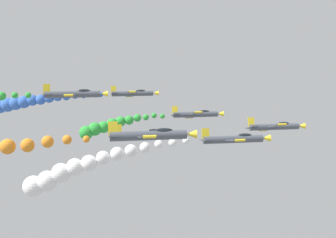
% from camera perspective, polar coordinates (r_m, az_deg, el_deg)
% --- Properties ---
extents(airplane_lead, '(9.25, 10.35, 3.37)m').
position_cam_1_polar(airplane_lead, '(82.43, 13.17, -0.93)').
color(airplane_lead, '#474C56').
extents(airplane_left_inner, '(9.30, 10.35, 3.29)m').
position_cam_1_polar(airplane_left_inner, '(90.90, 3.55, 0.59)').
color(airplane_left_inner, '#474C56').
extents(smoke_trail_left_inner, '(3.56, 16.59, 4.55)m').
position_cam_1_polar(smoke_trail_left_inner, '(88.00, -7.66, -0.92)').
color(smoke_trail_left_inner, green).
extents(airplane_right_inner, '(9.43, 10.35, 3.00)m').
position_cam_1_polar(airplane_right_inner, '(67.89, 8.24, -2.50)').
color(airplane_right_inner, '#474C56').
extents(smoke_trail_right_inner, '(4.08, 23.96, 8.36)m').
position_cam_1_polar(smoke_trail_right_inner, '(67.16, -11.93, -6.36)').
color(smoke_trail_right_inner, white).
extents(airplane_left_outer, '(9.50, 10.35, 2.78)m').
position_cam_1_polar(airplane_left_outer, '(76.40, -2.98, -1.88)').
color(airplane_left_outer, '#474C56').
extents(airplane_right_outer, '(9.41, 10.35, 3.05)m').
position_cam_1_polar(airplane_right_outer, '(100.14, -4.34, 3.19)').
color(airplane_right_outer, '#474C56').
extents(smoke_trail_right_outer, '(8.17, 26.24, 5.56)m').
position_cam_1_polar(smoke_trail_right_outer, '(105.25, -18.36, 1.85)').
color(smoke_trail_right_outer, blue).
extents(airplane_trailing, '(9.44, 10.35, 2.97)m').
position_cam_1_polar(airplane_trailing, '(53.42, -2.25, -2.04)').
color(airplane_trailing, '#474C56').
extents(airplane_high_slot, '(9.54, 10.35, 2.56)m').
position_cam_1_polar(airplane_high_slot, '(76.40, -11.65, 3.05)').
color(airplane_high_slot, '#474C56').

